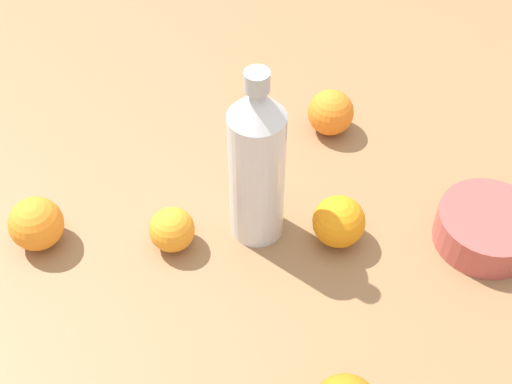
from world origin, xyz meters
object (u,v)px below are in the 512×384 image
object	(u,v)px
orange_1	(339,222)
ceramic_bowl	(487,228)
water_bottle	(256,166)
orange_2	(172,230)
orange_3	(36,224)
orange_0	(331,112)

from	to	relation	value
orange_1	ceramic_bowl	world-z (taller)	orange_1
water_bottle	ceramic_bowl	xyz separation A→B (m)	(0.10, -0.31, -0.11)
orange_1	orange_2	bearing A→B (deg)	114.64
orange_1	water_bottle	bearing A→B (deg)	103.38
orange_3	ceramic_bowl	distance (m)	0.63
water_bottle	orange_0	world-z (taller)	water_bottle
water_bottle	orange_2	distance (m)	0.16
orange_3	orange_0	bearing A→B (deg)	-39.26
orange_0	orange_3	distance (m)	0.49
orange_2	orange_3	distance (m)	0.19
orange_2	orange_3	size ratio (longest dim) A/B	0.84
orange_1	ceramic_bowl	bearing A→B (deg)	-68.55
orange_2	orange_3	bearing A→B (deg)	110.45
orange_1	orange_2	world-z (taller)	orange_1
orange_2	water_bottle	bearing A→B (deg)	-54.41
orange_0	orange_1	bearing A→B (deg)	-159.09
orange_1	orange_2	distance (m)	0.23
water_bottle	orange_3	distance (m)	0.32
orange_0	orange_3	world-z (taller)	orange_3
orange_0	ceramic_bowl	xyz separation A→B (m)	(-0.14, -0.28, -0.01)
orange_1	ceramic_bowl	xyz separation A→B (m)	(0.08, -0.20, -0.01)
orange_2	orange_0	bearing A→B (deg)	-22.81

